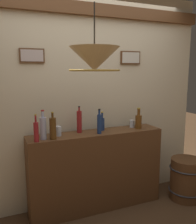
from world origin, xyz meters
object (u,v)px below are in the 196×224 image
liquor_bottle_brandy (102,123)px  wooden_barrel (186,179)px  liquor_bottle_bourbon (99,123)px  glass_tumbler_rocks (132,124)px  liquor_bottle_port (53,128)px  glass_tumbler_highball (58,131)px  pendant_lamp (94,60)px  liquor_bottle_whiskey (43,127)px  liquor_bottle_amaro (138,121)px  liquor_bottle_rum (36,131)px  liquor_bottle_vodka (79,121)px

liquor_bottle_brandy → wooden_barrel: size_ratio=0.43×
liquor_bottle_bourbon → wooden_barrel: 1.41m
glass_tumbler_rocks → liquor_bottle_bourbon: bearing=-166.6°
liquor_bottle_port → glass_tumbler_highball: (0.09, 0.11, -0.07)m
pendant_lamp → liquor_bottle_bourbon: bearing=63.5°
liquor_bottle_whiskey → liquor_bottle_amaro: 1.18m
liquor_bottle_amaro → glass_tumbler_highball: (-1.01, 0.05, -0.04)m
liquor_bottle_whiskey → liquor_bottle_bourbon: 0.64m
liquor_bottle_rum → pendant_lamp: pendant_lamp is taller
liquor_bottle_rum → liquor_bottle_bourbon: same height
liquor_bottle_amaro → wooden_barrel: bearing=-21.7°
liquor_bottle_bourbon → liquor_bottle_whiskey: bearing=179.0°
liquor_bottle_rum → glass_tumbler_highball: bearing=27.7°
liquor_bottle_rum → liquor_bottle_vodka: liquor_bottle_vodka is taller
liquor_bottle_whiskey → liquor_bottle_brandy: bearing=8.8°
liquor_bottle_vodka → glass_tumbler_highball: liquor_bottle_vodka is taller
liquor_bottle_brandy → glass_tumbler_rocks: liquor_bottle_brandy is taller
liquor_bottle_amaro → liquor_bottle_brandy: 0.47m
liquor_bottle_vodka → glass_tumbler_highball: 0.28m
wooden_barrel → liquor_bottle_bourbon: bearing=169.9°
glass_tumbler_highball → liquor_bottle_bourbon: bearing=-10.4°
liquor_bottle_rum → pendant_lamp: size_ratio=0.53×
liquor_bottle_bourbon → pendant_lamp: (-0.32, -0.64, 0.69)m
liquor_bottle_whiskey → liquor_bottle_vodka: 0.46m
wooden_barrel → liquor_bottle_brandy: bearing=162.7°
liquor_bottle_whiskey → liquor_bottle_amaro: bearing=1.1°
glass_tumbler_highball → pendant_lamp: (0.14, -0.72, 0.75)m
liquor_bottle_vodka → pendant_lamp: pendant_lamp is taller
liquor_bottle_bourbon → liquor_bottle_port: 0.54m
liquor_bottle_rum → glass_tumbler_highball: size_ratio=2.65×
liquor_bottle_port → glass_tumbler_rocks: bearing=7.9°
liquor_bottle_rum → liquor_bottle_vodka: (0.53, 0.19, 0.02)m
pendant_lamp → liquor_bottle_brandy: bearing=61.9°
liquor_bottle_rum → pendant_lamp: 1.00m
liquor_bottle_brandy → wooden_barrel: 1.34m
liquor_bottle_rum → liquor_bottle_bourbon: bearing=4.2°
liquor_bottle_bourbon → liquor_bottle_vodka: (-0.20, 0.14, 0.01)m
liquor_bottle_bourbon → liquor_bottle_vodka: size_ratio=0.92×
liquor_bottle_bourbon → liquor_bottle_brandy: liquor_bottle_bourbon is taller
liquor_bottle_vodka → wooden_barrel: bearing=-14.3°
liquor_bottle_whiskey → liquor_bottle_amaro: (1.18, 0.02, -0.03)m
liquor_bottle_rum → liquor_bottle_brandy: 0.83m
liquor_bottle_amaro → liquor_bottle_port: (-1.09, -0.06, 0.02)m
liquor_bottle_brandy → wooden_barrel: liquor_bottle_brandy is taller
liquor_bottle_brandy → liquor_bottle_vodka: 0.29m
liquor_bottle_bourbon → glass_tumbler_highball: size_ratio=2.66×
liquor_bottle_whiskey → liquor_bottle_rum: bearing=-142.0°
glass_tumbler_highball → wooden_barrel: (1.60, -0.29, -0.73)m
liquor_bottle_vodka → pendant_lamp: 1.04m
liquor_bottle_whiskey → liquor_bottle_port: bearing=-21.6°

